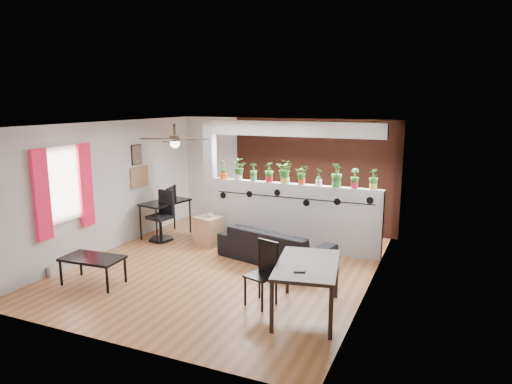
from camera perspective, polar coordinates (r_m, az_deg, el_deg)
name	(u,v)px	position (r m, az deg, el deg)	size (l,w,h in m)	color
room_shell	(224,197)	(8.18, -4.02, -0.64)	(6.30, 7.10, 2.90)	#985C31
partition_wall	(293,216)	(9.37, 4.62, -3.03)	(3.60, 0.18, 1.35)	#BCBCC1
ceiling_header	(294,129)	(9.10, 4.80, 7.87)	(3.60, 0.18, 0.30)	white
pier_column	(210,180)	(10.00, -5.74, 1.52)	(0.22, 0.20, 2.60)	#BCBCC1
brick_panel	(314,175)	(10.62, 7.23, 2.07)	(3.90, 0.05, 2.60)	#AC4A32
vine_decal	(292,198)	(9.19, 4.47, -0.72)	(3.31, 0.01, 0.30)	black
window_assembly	(64,187)	(8.72, -22.92, 0.63)	(0.09, 1.30, 1.55)	white
baseboard_heater	(71,263)	(9.06, -22.15, -8.23)	(0.08, 1.00, 0.18)	beige
corkboard	(139,177)	(10.34, -14.37, 1.83)	(0.03, 0.60, 0.45)	#8E6444
framed_art	(137,155)	(10.23, -14.68, 4.55)	(0.03, 0.34, 0.44)	#8C7259
ceiling_fan	(175,140)	(8.18, -10.11, 6.39)	(1.19, 1.19, 0.43)	black
potted_plant_0	(223,168)	(9.80, -4.09, 3.04)	(0.26, 0.28, 0.44)	orange
potted_plant_1	(238,169)	(9.64, -2.23, 2.92)	(0.26, 0.23, 0.44)	silver
potted_plant_2	(253,171)	(9.51, -0.31, 2.61)	(0.22, 0.20, 0.38)	#328A42
potted_plant_3	(269,171)	(9.37, 1.65, 2.61)	(0.24, 0.26, 0.42)	#AE1B20
potted_plant_4	(285,171)	(9.24, 3.68, 2.68)	(0.27, 0.22, 0.49)	#CBCC48
potted_plant_5	(302,174)	(9.14, 5.75, 2.24)	(0.23, 0.21, 0.39)	red
potted_plant_6	(319,176)	(9.04, 7.87, 1.99)	(0.22, 0.20, 0.36)	white
potted_plant_7	(337,174)	(8.95, 10.05, 2.20)	(0.31, 0.28, 0.47)	#338E41
potted_plant_8	(355,178)	(8.88, 12.24, 1.75)	(0.21, 0.18, 0.38)	red
potted_plant_9	(374,178)	(8.82, 14.48, 1.65)	(0.25, 0.26, 0.41)	#D3D14A
sofa	(275,246)	(8.69, 2.45, -6.70)	(2.09, 0.82, 0.61)	black
cube_shelf	(208,231)	(9.68, -5.98, -4.86)	(0.50, 0.44, 0.61)	tan
cup	(210,215)	(9.56, -5.76, -2.88)	(0.11, 0.11, 0.09)	gray
computer_desk	(165,205)	(10.33, -11.26, -1.57)	(0.79, 1.20, 0.80)	black
monitor	(169,196)	(10.41, -10.83, -0.53)	(0.05, 0.30, 0.17)	black
office_chair	(162,219)	(10.11, -11.62, -3.35)	(0.56, 0.56, 1.07)	black
dining_table	(307,269)	(6.53, 6.42, -9.51)	(1.08, 1.52, 0.76)	black
book	(294,269)	(6.26, 4.74, -9.53)	(0.16, 0.22, 0.02)	gray
folding_chair	(265,267)	(6.86, 1.09, -9.37)	(0.49, 0.49, 0.96)	black
coffee_table	(92,260)	(8.07, -19.76, -8.00)	(1.03, 0.61, 0.46)	black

